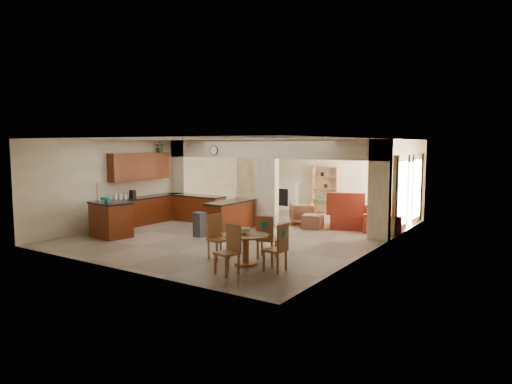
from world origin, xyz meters
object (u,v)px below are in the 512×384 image
Objects in this scene: kitchen_island at (111,219)px; armchair at (302,214)px; sofa at (387,214)px; dining_table at (246,244)px.

kitchen_island reaches higher than armchair.
sofa is 2.75m from armchair.
dining_table is at bearing 69.23° from armchair.
armchair is at bearing 62.68° from kitchen_island.
sofa is (6.18, 5.87, -0.10)m from kitchen_island.
kitchen_island is at bearing 18.46° from armchair.
sofa is at bearing 79.15° from dining_table.
kitchen_island is 1.68× the size of armchair.
sofa reaches higher than dining_table.
kitchen_island is 5.00m from dining_table.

